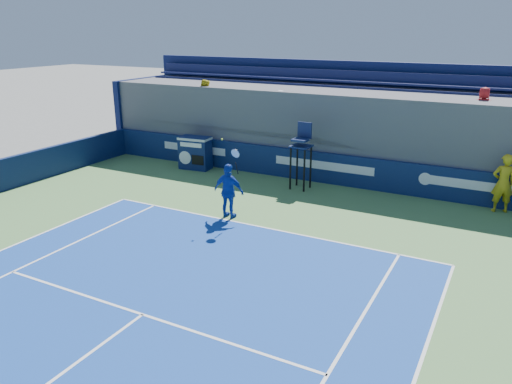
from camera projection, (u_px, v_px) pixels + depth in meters
The scene contains 6 objects.
ball_person at pixel (503, 183), 16.10m from camera, with size 0.71×0.47×1.94m, color gold.
back_hoarding at pixel (324, 168), 19.29m from camera, with size 20.40×0.21×1.20m.
match_clock at pixel (195, 152), 21.14m from camera, with size 1.39×0.85×1.40m.
umpire_chair at pixel (301, 149), 18.30m from camera, with size 0.73×0.73×2.48m.
tennis_player at pixel (229, 191), 15.60m from camera, with size 1.03×0.43×2.57m.
stadium_seating at pixel (342, 127), 20.62m from camera, with size 21.00×4.05×4.40m.
Camera 1 is at (6.41, -0.56, 5.77)m, focal length 35.00 mm.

